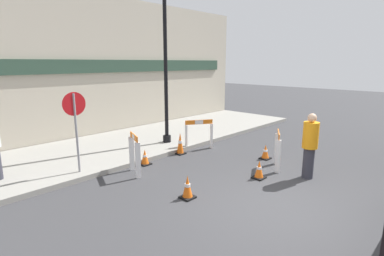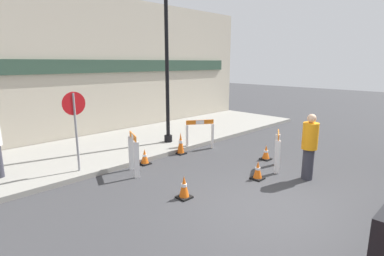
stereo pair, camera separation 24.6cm
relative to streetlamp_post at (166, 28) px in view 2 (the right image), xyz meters
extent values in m
plane|color=#38383A|center=(-1.65, -5.48, -4.08)|extent=(60.00, 60.00, 0.00)
cube|color=gray|center=(-1.65, 1.00, -4.01)|extent=(18.00, 3.97, 0.14)
cube|color=#BCB29E|center=(-1.65, 3.07, -1.33)|extent=(18.00, 0.12, 5.50)
cube|color=#2D4738|center=(-1.65, 2.96, -1.28)|extent=(16.20, 0.10, 0.50)
cylinder|color=black|center=(0.00, 0.00, -3.82)|extent=(0.29, 0.29, 0.24)
cylinder|color=black|center=(0.00, 0.00, -1.02)|extent=(0.13, 0.13, 5.83)
cylinder|color=gray|center=(-3.60, -0.59, -2.91)|extent=(0.06, 0.06, 2.06)
cylinder|color=red|center=(-3.60, -0.59, -2.15)|extent=(0.60, 0.03, 0.60)
cube|color=white|center=(0.85, -1.37, -3.64)|extent=(0.12, 0.14, 0.88)
cube|color=white|center=(0.08, -0.89, -3.64)|extent=(0.12, 0.14, 0.88)
cube|color=orange|center=(0.47, -1.13, -3.12)|extent=(0.83, 0.53, 0.15)
cube|color=white|center=(0.47, -1.13, -3.12)|extent=(0.26, 0.18, 0.14)
cube|color=white|center=(-2.36, -1.18, -3.60)|extent=(0.14, 0.10, 0.96)
cube|color=white|center=(-2.60, -1.80, -3.60)|extent=(0.14, 0.10, 0.96)
cube|color=orange|center=(-2.48, -1.49, -3.04)|extent=(0.28, 0.68, 0.15)
cube|color=white|center=(-2.48, -1.49, -3.04)|extent=(0.11, 0.21, 0.14)
cube|color=white|center=(0.24, -4.22, -3.62)|extent=(0.12, 0.14, 0.92)
cube|color=white|center=(0.89, -3.85, -3.62)|extent=(0.12, 0.14, 0.92)
cube|color=orange|center=(0.57, -4.03, -3.08)|extent=(0.71, 0.42, 0.15)
cube|color=white|center=(0.57, -4.03, -3.08)|extent=(0.22, 0.15, 0.14)
cube|color=black|center=(-2.57, -3.54, -4.06)|extent=(0.30, 0.30, 0.04)
cone|color=orange|center=(-2.57, -3.54, -3.80)|extent=(0.23, 0.22, 0.48)
cylinder|color=white|center=(-2.57, -3.54, -3.77)|extent=(0.13, 0.13, 0.07)
cube|color=black|center=(-0.47, -4.08, -4.06)|extent=(0.30, 0.30, 0.04)
cone|color=orange|center=(-0.47, -4.08, -3.82)|extent=(0.23, 0.23, 0.44)
cylinder|color=white|center=(-0.47, -4.08, -3.79)|extent=(0.13, 0.13, 0.06)
cube|color=black|center=(-0.39, -1.08, -4.06)|extent=(0.30, 0.30, 0.04)
cone|color=orange|center=(-0.39, -1.08, -3.70)|extent=(0.23, 0.22, 0.68)
cylinder|color=white|center=(-0.39, -1.08, -3.66)|extent=(0.13, 0.13, 0.10)
cube|color=black|center=(-1.84, -1.08, -4.06)|extent=(0.30, 0.30, 0.04)
cone|color=orange|center=(-1.84, -1.08, -3.83)|extent=(0.22, 0.22, 0.42)
cylinder|color=white|center=(-1.84, -1.08, -3.81)|extent=(0.13, 0.13, 0.06)
cube|color=black|center=(1.08, -3.37, -4.06)|extent=(0.30, 0.30, 0.04)
cone|color=orange|center=(1.08, -3.37, -3.83)|extent=(0.22, 0.22, 0.41)
cylinder|color=white|center=(1.08, -3.37, -3.81)|extent=(0.13, 0.13, 0.06)
cylinder|color=#33333D|center=(0.44, -4.97, -3.67)|extent=(0.36, 0.36, 0.81)
cylinder|color=orange|center=(0.44, -4.97, -2.93)|extent=(0.49, 0.49, 0.67)
sphere|color=#DBAD89|center=(0.44, -4.97, -2.49)|extent=(0.28, 0.28, 0.22)
camera|label=1|loc=(-6.97, -7.85, -1.13)|focal=28.00mm
camera|label=2|loc=(-6.80, -8.03, -1.13)|focal=28.00mm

